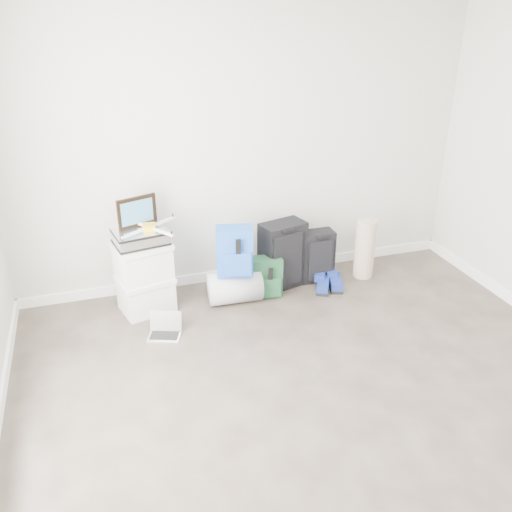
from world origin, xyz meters
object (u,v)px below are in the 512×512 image
object	(u,v)px
large_suitcase	(283,255)
duffel_bag	(235,287)
carry_on	(317,256)
laptop	(165,330)
briefcase	(140,237)
boxes_stack	(145,277)

from	to	relation	value
large_suitcase	duffel_bag	bearing A→B (deg)	-177.66
large_suitcase	carry_on	world-z (taller)	large_suitcase
carry_on	laptop	world-z (taller)	carry_on
briefcase	carry_on	size ratio (longest dim) A/B	0.84
boxes_stack	large_suitcase	xyz separation A→B (m)	(1.36, 0.05, -0.00)
briefcase	boxes_stack	bearing A→B (deg)	0.00
large_suitcase	boxes_stack	bearing A→B (deg)	167.96
carry_on	laptop	size ratio (longest dim) A/B	1.63
boxes_stack	laptop	size ratio (longest dim) A/B	2.07
boxes_stack	briefcase	distance (m)	0.40
large_suitcase	carry_on	size ratio (longest dim) A/B	1.27
duffel_bag	laptop	size ratio (longest dim) A/B	1.54
briefcase	duffel_bag	world-z (taller)	briefcase
boxes_stack	large_suitcase	bearing A→B (deg)	-12.03
boxes_stack	laptop	world-z (taller)	boxes_stack
duffel_bag	large_suitcase	world-z (taller)	large_suitcase
laptop	boxes_stack	bearing A→B (deg)	121.26
laptop	duffel_bag	bearing A→B (deg)	47.24
boxes_stack	briefcase	xyz separation A→B (m)	(0.00, 0.00, 0.40)
boxes_stack	duffel_bag	distance (m)	0.85
briefcase	large_suitcase	distance (m)	1.42
large_suitcase	laptop	world-z (taller)	large_suitcase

